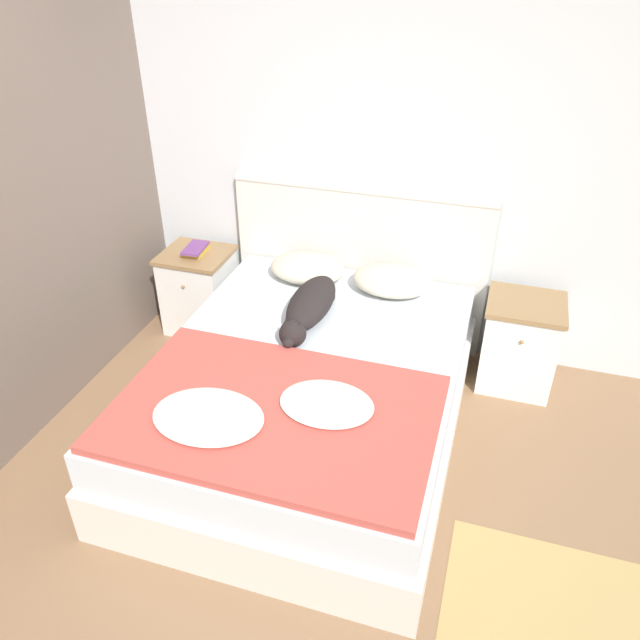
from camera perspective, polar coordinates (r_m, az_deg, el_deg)
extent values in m
plane|color=#896647|center=(3.04, -8.15, -22.12)|extent=(16.00, 16.00, 0.00)
cube|color=silver|center=(3.96, 3.62, 14.97)|extent=(9.00, 0.06, 2.55)
cube|color=#706056|center=(3.70, -24.09, 11.00)|extent=(0.06, 3.10, 2.55)
cube|color=silver|center=(3.53, -1.03, -8.35)|extent=(1.60, 2.08, 0.30)
cube|color=silver|center=(3.37, -1.07, -4.91)|extent=(1.54, 2.02, 0.23)
cube|color=silver|center=(4.17, 3.55, 4.85)|extent=(1.68, 0.04, 1.07)
cylinder|color=silver|center=(3.95, 3.81, 11.72)|extent=(1.68, 0.06, 0.06)
cube|color=white|center=(4.46, -10.94, 2.50)|extent=(0.43, 0.39, 0.56)
cube|color=#937047|center=(4.32, -11.33, 5.86)|extent=(0.45, 0.42, 0.03)
sphere|color=#937047|center=(4.23, -12.39, 3.00)|extent=(0.02, 0.02, 0.02)
cube|color=white|center=(4.02, 17.71, -2.21)|extent=(0.43, 0.39, 0.56)
cube|color=#937047|center=(3.86, 18.42, 1.36)|extent=(0.45, 0.42, 0.03)
sphere|color=#937047|center=(3.76, 17.97, -1.95)|extent=(0.02, 0.02, 0.02)
ellipsoid|color=beige|center=(3.98, -1.15, 4.77)|extent=(0.48, 0.36, 0.15)
ellipsoid|color=beige|center=(3.86, 6.56, 3.61)|extent=(0.48, 0.36, 0.15)
cube|color=#BC4C42|center=(2.92, -4.21, -8.43)|extent=(1.49, 0.99, 0.04)
ellipsoid|color=silver|center=(2.89, -10.19, -8.64)|extent=(0.52, 0.39, 0.04)
ellipsoid|color=silver|center=(2.91, 0.61, -7.63)|extent=(0.45, 0.35, 0.03)
ellipsoid|color=black|center=(3.60, -0.79, 1.66)|extent=(0.23, 0.58, 0.17)
sphere|color=black|center=(3.35, -2.52, -1.27)|extent=(0.15, 0.15, 0.15)
ellipsoid|color=black|center=(3.30, -2.88, -2.01)|extent=(0.07, 0.08, 0.06)
cone|color=black|center=(3.34, -3.14, -0.25)|extent=(0.05, 0.05, 0.05)
cone|color=black|center=(3.31, -1.81, -0.48)|extent=(0.05, 0.05, 0.05)
ellipsoid|color=black|center=(3.82, 0.88, 2.79)|extent=(0.16, 0.25, 0.06)
cube|color=gold|center=(4.32, -11.31, 6.29)|extent=(0.14, 0.20, 0.03)
cube|color=#703D7F|center=(4.29, -11.34, 6.47)|extent=(0.14, 0.23, 0.02)
cube|color=tan|center=(3.11, 23.21, -23.65)|extent=(1.18, 0.68, 0.00)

